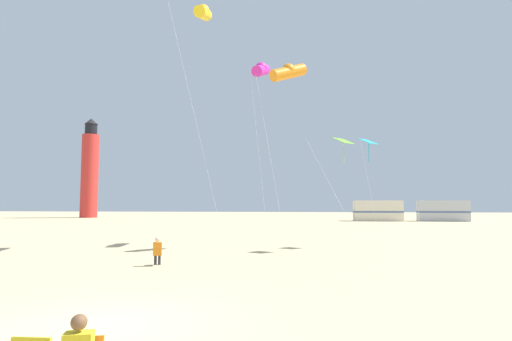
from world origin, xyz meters
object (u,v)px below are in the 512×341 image
object	(u,v)px
kite_tube_orange	(288,72)
kite_tube_magenta	(261,70)
rv_van_silver	(443,211)
lighthouse_distant	(90,171)
kite_flyer_standing	(157,250)
kite_diamond_cyan	(369,145)
rv_van_cream	(378,211)
kite_diamond_lime	(343,144)
kite_tube_gold	(203,13)

from	to	relation	value
kite_tube_orange	kite_tube_magenta	distance (m)	3.18
kite_tube_orange	rv_van_silver	world-z (taller)	kite_tube_orange
kite_tube_orange	lighthouse_distant	bearing A→B (deg)	129.20
lighthouse_distant	kite_flyer_standing	bearing A→B (deg)	-59.35
kite_tube_magenta	kite_diamond_cyan	xyz separation A→B (m)	(6.45, -1.55, -5.22)
rv_van_cream	kite_diamond_cyan	bearing A→B (deg)	-100.99
kite_diamond_lime	rv_van_silver	world-z (taller)	kite_diamond_lime
kite_tube_orange	lighthouse_distant	xyz separation A→B (m)	(-34.54, 42.35, -2.29)
rv_van_silver	kite_flyer_standing	bearing A→B (deg)	-116.11
kite_flyer_standing	kite_tube_gold	distance (m)	15.05
kite_tube_orange	kite_diamond_lime	bearing A→B (deg)	-23.15
kite_flyer_standing	kite_diamond_cyan	xyz separation A→B (m)	(9.77, 8.11, 5.28)
kite_tube_orange	kite_flyer_standing	bearing A→B (deg)	-125.38
kite_diamond_cyan	rv_van_silver	world-z (taller)	kite_diamond_cyan
kite_diamond_cyan	kite_diamond_lime	xyz separation A→B (m)	(-1.69, -2.12, -0.25)
lighthouse_distant	kite_tube_orange	bearing A→B (deg)	-50.80
rv_van_cream	kite_tube_magenta	bearing A→B (deg)	-112.05
lighthouse_distant	rv_van_silver	xyz separation A→B (m)	(54.47, -7.65, -6.45)
kite_flyer_standing	kite_diamond_cyan	bearing A→B (deg)	-158.59
kite_diamond_cyan	rv_van_cream	size ratio (longest dim) A/B	0.98
kite_flyer_standing	kite_tube_gold	size ratio (longest dim) A/B	0.08
kite_tube_orange	kite_tube_magenta	xyz separation A→B (m)	(-1.82, 2.41, 0.98)
kite_tube_gold	kite_diamond_lime	bearing A→B (deg)	-7.94
lighthouse_distant	rv_van_cream	world-z (taller)	lighthouse_distant
kite_tube_gold	rv_van_cream	distance (m)	40.19
kite_diamond_cyan	kite_diamond_lime	size ratio (longest dim) A/B	1.04
kite_tube_gold	rv_van_silver	size ratio (longest dim) A/B	2.21
lighthouse_distant	rv_van_silver	distance (m)	55.38
kite_tube_orange	kite_diamond_cyan	world-z (taller)	kite_tube_orange
kite_flyer_standing	lighthouse_distant	world-z (taller)	lighthouse_distant
kite_flyer_standing	kite_tube_orange	bearing A→B (deg)	-143.65
kite_diamond_cyan	lighthouse_distant	xyz separation A→B (m)	(-39.17, 41.49, 1.95)
rv_van_cream	lighthouse_distant	bearing A→B (deg)	170.35
kite_diamond_lime	rv_van_cream	size ratio (longest dim) A/B	0.94
kite_flyer_standing	kite_tube_gold	xyz separation A→B (m)	(0.06, 7.11, 13.27)
kite_tube_orange	rv_van_cream	xyz separation A→B (m)	(11.27, 34.38, -8.74)
kite_tube_gold	kite_tube_magenta	bearing A→B (deg)	38.02
lighthouse_distant	kite_diamond_cyan	bearing A→B (deg)	-46.65
kite_diamond_cyan	kite_diamond_lime	world-z (taller)	kite_diamond_cyan
rv_van_cream	rv_van_silver	size ratio (longest dim) A/B	0.98
kite_tube_magenta	rv_van_silver	world-z (taller)	kite_tube_magenta
lighthouse_distant	rv_van_silver	world-z (taller)	lighthouse_distant
kite_flyer_standing	kite_tube_magenta	bearing A→B (deg)	-127.27
kite_diamond_lime	rv_van_cream	world-z (taller)	kite_diamond_lime
kite_tube_orange	lighthouse_distant	distance (m)	54.70
rv_van_silver	kite_tube_orange	bearing A→B (deg)	-115.11
kite_tube_gold	lighthouse_distant	distance (m)	52.05
kite_diamond_lime	kite_tube_magenta	bearing A→B (deg)	142.35
kite_tube_magenta	kite_diamond_cyan	bearing A→B (deg)	-13.50
kite_tube_gold	rv_van_cream	xyz separation A→B (m)	(16.35, 34.52, -12.49)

